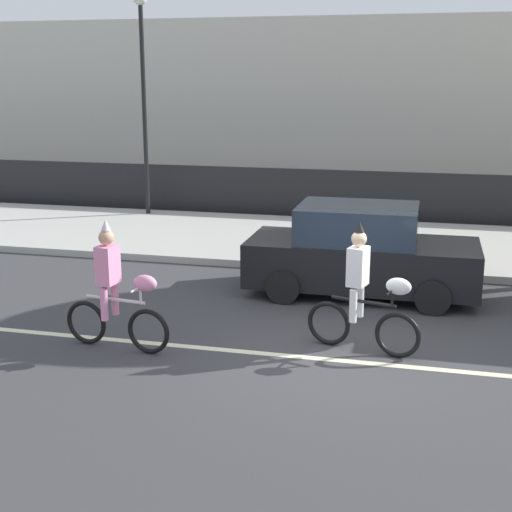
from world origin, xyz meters
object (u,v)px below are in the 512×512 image
at_px(parade_cyclist_zebra, 365,296).
at_px(parked_car_black, 361,253).
at_px(street_lamp_post, 143,71).
at_px(parade_cyclist_pink, 116,294).

distance_m(parade_cyclist_zebra, parked_car_black, 2.80).
distance_m(parked_car_black, street_lamp_post, 9.21).
xyz_separation_m(parade_cyclist_zebra, street_lamp_post, (-6.78, 8.52, 3.15)).
height_order(parade_cyclist_zebra, street_lamp_post, street_lamp_post).
distance_m(parade_cyclist_pink, parade_cyclist_zebra, 3.56).
bearing_deg(parked_car_black, parade_cyclist_pink, -131.81).
relative_size(parade_cyclist_zebra, parked_car_black, 0.47).
height_order(parade_cyclist_pink, parked_car_black, parade_cyclist_pink).
distance_m(parade_cyclist_zebra, street_lamp_post, 11.33).
height_order(parade_cyclist_pink, parade_cyclist_zebra, same).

